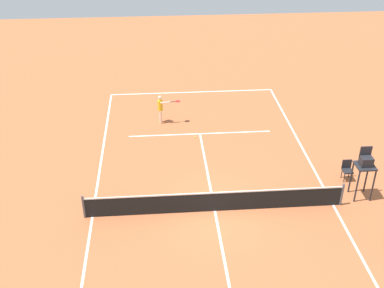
% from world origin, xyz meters
% --- Properties ---
extents(ground_plane, '(60.00, 60.00, 0.00)m').
position_xyz_m(ground_plane, '(0.00, 0.00, 0.00)').
color(ground_plane, '#B76038').
extents(court_lines, '(10.28, 24.45, 0.01)m').
position_xyz_m(court_lines, '(0.00, 0.00, 0.00)').
color(court_lines, white).
rests_on(court_lines, ground).
extents(tennis_net, '(10.88, 0.10, 1.07)m').
position_xyz_m(tennis_net, '(0.00, 0.00, 0.50)').
color(tennis_net, '#4C4C51').
rests_on(tennis_net, ground).
extents(player_serving, '(1.29, 0.46, 1.64)m').
position_xyz_m(player_serving, '(2.02, -8.18, 0.97)').
color(player_serving, beige).
rests_on(player_serving, ground).
extents(tennis_ball, '(0.07, 0.07, 0.07)m').
position_xyz_m(tennis_ball, '(0.29, -6.31, 0.03)').
color(tennis_ball, '#CCE033').
rests_on(tennis_ball, ground).
extents(umpire_chair, '(0.80, 0.80, 2.41)m').
position_xyz_m(umpire_chair, '(-6.42, -0.55, 1.61)').
color(umpire_chair, '#232328').
rests_on(umpire_chair, ground).
extents(courtside_chair_mid, '(0.44, 0.46, 0.95)m').
position_xyz_m(courtside_chair_mid, '(-6.31, -1.90, 0.53)').
color(courtside_chair_mid, '#262626').
rests_on(courtside_chair_mid, ground).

